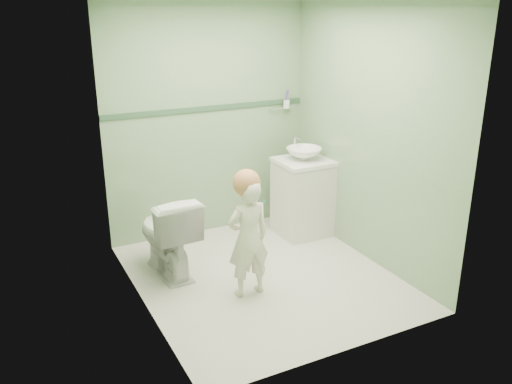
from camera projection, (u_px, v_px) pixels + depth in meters
ground at (263, 277)px, 4.95m from camera, size 2.50×2.50×0.00m
room_shell at (264, 150)px, 4.55m from camera, size 2.50×2.54×2.40m
trim_stripe at (208, 108)px, 5.54m from camera, size 2.20×0.02×0.05m
vanity at (303, 198)px, 5.77m from camera, size 0.52×0.50×0.80m
counter at (304, 161)px, 5.63m from camera, size 0.54×0.52×0.04m
basin at (304, 154)px, 5.60m from camera, size 0.37×0.37×0.13m
faucet at (295, 142)px, 5.73m from camera, size 0.03×0.13×0.18m
cup_holder at (286, 104)px, 5.88m from camera, size 0.26×0.07×0.21m
toilet at (167, 234)px, 4.91m from camera, size 0.48×0.79×0.78m
toddler at (248, 238)px, 4.51m from camera, size 0.38×0.26×1.03m
hair_cap at (247, 183)px, 4.37m from camera, size 0.23×0.23×0.23m
teal_toothbrush at (263, 201)px, 4.32m from camera, size 0.11×0.13×0.08m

